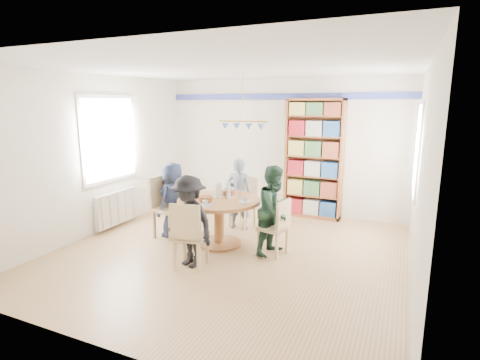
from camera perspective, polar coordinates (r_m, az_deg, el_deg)
The scene contains 14 objects.
ground at distance 5.77m, azimuth -1.64°, elevation -11.01°, with size 5.00×5.00×0.00m, color tan.
room_shell at distance 6.25m, azimuth -0.45°, elevation 6.38°, with size 5.00×5.00×5.00m.
radiator at distance 7.20m, azimuth -18.25°, elevation -4.03°, with size 0.12×1.00×0.60m.
dining_table at distance 5.92m, azimuth -3.21°, elevation -4.71°, with size 1.30×1.30×0.75m.
chair_left at distance 6.41m, azimuth -11.28°, elevation -3.55°, with size 0.52×0.52×1.03m.
chair_right at distance 5.56m, azimuth 5.73°, elevation -6.79°, with size 0.45×0.45×0.86m.
chair_far at distance 6.85m, azimuth 0.79°, elevation -2.91°, with size 0.49×0.49×0.91m.
chair_near at distance 5.10m, azimuth -7.86°, elevation -7.98°, with size 0.48×0.48×0.94m.
person_left at distance 6.38m, azimuth -10.14°, elevation -2.97°, with size 0.62×0.40×1.27m, color #192138.
person_right at distance 5.57m, azimuth 5.31°, elevation -4.60°, with size 0.65×0.51×1.34m, color #183022.
person_far at distance 6.66m, azimuth -0.14°, elevation -2.12°, with size 0.47×0.31×1.28m, color gray.
person_near at distance 5.18m, azimuth -7.73°, elevation -6.28°, with size 0.83×0.47×1.28m, color black.
bookshelf at distance 7.40m, azimuth 11.21°, elevation 2.99°, with size 1.10×0.33×2.31m.
tableware at distance 5.89m, azimuth -3.32°, elevation -2.25°, with size 1.06×1.06×0.28m.
Camera 1 is at (2.31, -4.80, 2.22)m, focal length 28.00 mm.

